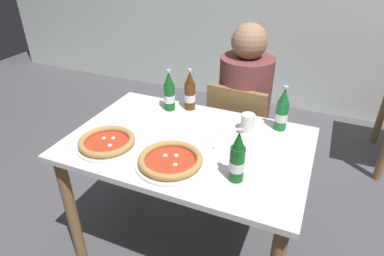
{
  "coord_description": "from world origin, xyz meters",
  "views": [
    {
      "loc": [
        0.57,
        -1.29,
        1.65
      ],
      "look_at": [
        0.0,
        0.05,
        0.8
      ],
      "focal_mm": 30.96,
      "sensor_mm": 36.0,
      "label": 1
    }
  ],
  "objects_px": {
    "pizza_margherita_near": "(170,161)",
    "paper_cup": "(248,122)",
    "chair_behind_table": "(239,133)",
    "beer_bottle_extra": "(237,159)",
    "napkin_with_cutlery": "(213,137)",
    "pizza_marinara_far": "(107,142)",
    "diner_seated": "(243,117)",
    "beer_bottle_left": "(169,93)",
    "beer_bottle_center": "(190,93)",
    "beer_bottle_right": "(282,111)",
    "dining_table_main": "(188,160)"
  },
  "relations": [
    {
      "from": "dining_table_main",
      "to": "diner_seated",
      "type": "xyz_separation_m",
      "value": [
        0.11,
        0.66,
        -0.05
      ]
    },
    {
      "from": "diner_seated",
      "to": "pizza_marinara_far",
      "type": "height_order",
      "value": "diner_seated"
    },
    {
      "from": "beer_bottle_center",
      "to": "napkin_with_cutlery",
      "type": "relative_size",
      "value": 1.29
    },
    {
      "from": "beer_bottle_left",
      "to": "napkin_with_cutlery",
      "type": "xyz_separation_m",
      "value": [
        0.35,
        -0.2,
        -0.1
      ]
    },
    {
      "from": "beer_bottle_left",
      "to": "paper_cup",
      "type": "bearing_deg",
      "value": -6.93
    },
    {
      "from": "pizza_marinara_far",
      "to": "beer_bottle_left",
      "type": "relative_size",
      "value": 1.2
    },
    {
      "from": "napkin_with_cutlery",
      "to": "pizza_marinara_far",
      "type": "bearing_deg",
      "value": -148.73
    },
    {
      "from": "pizza_margherita_near",
      "to": "beer_bottle_left",
      "type": "xyz_separation_m",
      "value": [
        -0.25,
        0.49,
        0.08
      ]
    },
    {
      "from": "beer_bottle_right",
      "to": "pizza_marinara_far",
      "type": "bearing_deg",
      "value": -146.11
    },
    {
      "from": "pizza_margherita_near",
      "to": "paper_cup",
      "type": "xyz_separation_m",
      "value": [
        0.24,
        0.43,
        0.03
      ]
    },
    {
      "from": "beer_bottle_left",
      "to": "beer_bottle_right",
      "type": "distance_m",
      "value": 0.65
    },
    {
      "from": "chair_behind_table",
      "to": "beer_bottle_extra",
      "type": "distance_m",
      "value": 0.91
    },
    {
      "from": "dining_table_main",
      "to": "napkin_with_cutlery",
      "type": "xyz_separation_m",
      "value": [
        0.1,
        0.08,
        0.12
      ]
    },
    {
      "from": "diner_seated",
      "to": "paper_cup",
      "type": "xyz_separation_m",
      "value": [
        0.13,
        -0.44,
        0.21
      ]
    },
    {
      "from": "diner_seated",
      "to": "beer_bottle_center",
      "type": "bearing_deg",
      "value": -127.8
    },
    {
      "from": "pizza_margherita_near",
      "to": "paper_cup",
      "type": "relative_size",
      "value": 3.35
    },
    {
      "from": "pizza_marinara_far",
      "to": "paper_cup",
      "type": "relative_size",
      "value": 3.13
    },
    {
      "from": "pizza_marinara_far",
      "to": "beer_bottle_center",
      "type": "distance_m",
      "value": 0.58
    },
    {
      "from": "napkin_with_cutlery",
      "to": "paper_cup",
      "type": "xyz_separation_m",
      "value": [
        0.14,
        0.14,
        0.04
      ]
    },
    {
      "from": "diner_seated",
      "to": "pizza_margherita_near",
      "type": "relative_size",
      "value": 3.79
    },
    {
      "from": "beer_bottle_center",
      "to": "beer_bottle_extra",
      "type": "bearing_deg",
      "value": -50.18
    },
    {
      "from": "beer_bottle_left",
      "to": "beer_bottle_center",
      "type": "xyz_separation_m",
      "value": [
        0.11,
        0.06,
        0.0
      ]
    },
    {
      "from": "pizza_margherita_near",
      "to": "beer_bottle_center",
      "type": "xyz_separation_m",
      "value": [
        -0.14,
        0.55,
        0.08
      ]
    },
    {
      "from": "pizza_marinara_far",
      "to": "napkin_with_cutlery",
      "type": "height_order",
      "value": "pizza_marinara_far"
    },
    {
      "from": "diner_seated",
      "to": "beer_bottle_center",
      "type": "height_order",
      "value": "diner_seated"
    },
    {
      "from": "beer_bottle_extra",
      "to": "dining_table_main",
      "type": "bearing_deg",
      "value": 147.69
    },
    {
      "from": "pizza_margherita_near",
      "to": "beer_bottle_extra",
      "type": "distance_m",
      "value": 0.31
    },
    {
      "from": "pizza_marinara_far",
      "to": "paper_cup",
      "type": "bearing_deg",
      "value": 35.15
    },
    {
      "from": "pizza_margherita_near",
      "to": "paper_cup",
      "type": "height_order",
      "value": "paper_cup"
    },
    {
      "from": "dining_table_main",
      "to": "beer_bottle_left",
      "type": "relative_size",
      "value": 4.86
    },
    {
      "from": "diner_seated",
      "to": "pizza_marinara_far",
      "type": "bearing_deg",
      "value": -118.34
    },
    {
      "from": "paper_cup",
      "to": "diner_seated",
      "type": "bearing_deg",
      "value": 106.88
    },
    {
      "from": "beer_bottle_left",
      "to": "pizza_marinara_far",
      "type": "bearing_deg",
      "value": -102.45
    },
    {
      "from": "beer_bottle_left",
      "to": "beer_bottle_extra",
      "type": "bearing_deg",
      "value": -40.86
    },
    {
      "from": "diner_seated",
      "to": "beer_bottle_extra",
      "type": "xyz_separation_m",
      "value": [
        0.19,
        -0.85,
        0.27
      ]
    },
    {
      "from": "beer_bottle_right",
      "to": "beer_bottle_extra",
      "type": "distance_m",
      "value": 0.51
    },
    {
      "from": "diner_seated",
      "to": "paper_cup",
      "type": "distance_m",
      "value": 0.5
    },
    {
      "from": "diner_seated",
      "to": "beer_bottle_right",
      "type": "distance_m",
      "value": 0.53
    },
    {
      "from": "chair_behind_table",
      "to": "diner_seated",
      "type": "height_order",
      "value": "diner_seated"
    },
    {
      "from": "diner_seated",
      "to": "paper_cup",
      "type": "bearing_deg",
      "value": -73.12
    },
    {
      "from": "pizza_margherita_near",
      "to": "pizza_marinara_far",
      "type": "height_order",
      "value": "same"
    },
    {
      "from": "diner_seated",
      "to": "beer_bottle_left",
      "type": "relative_size",
      "value": 4.89
    },
    {
      "from": "dining_table_main",
      "to": "pizza_margherita_near",
      "type": "distance_m",
      "value": 0.25
    },
    {
      "from": "dining_table_main",
      "to": "beer_bottle_extra",
      "type": "xyz_separation_m",
      "value": [
        0.31,
        -0.19,
        0.22
      ]
    },
    {
      "from": "pizza_margherita_near",
      "to": "beer_bottle_right",
      "type": "bearing_deg",
      "value": 52.63
    },
    {
      "from": "beer_bottle_right",
      "to": "beer_bottle_extra",
      "type": "xyz_separation_m",
      "value": [
        -0.09,
        -0.5,
        0.0
      ]
    },
    {
      "from": "napkin_with_cutlery",
      "to": "beer_bottle_center",
      "type": "bearing_deg",
      "value": 132.66
    },
    {
      "from": "diner_seated",
      "to": "beer_bottle_left",
      "type": "bearing_deg",
      "value": -133.28
    },
    {
      "from": "beer_bottle_extra",
      "to": "napkin_with_cutlery",
      "type": "relative_size",
      "value": 1.29
    },
    {
      "from": "beer_bottle_right",
      "to": "napkin_with_cutlery",
      "type": "height_order",
      "value": "beer_bottle_right"
    }
  ]
}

